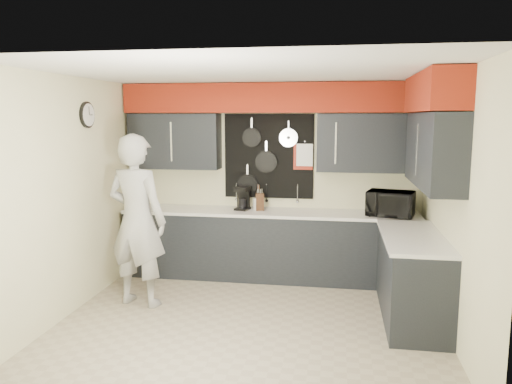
% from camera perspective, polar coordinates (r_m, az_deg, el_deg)
% --- Properties ---
extents(ground, '(4.00, 4.00, 0.00)m').
position_cam_1_polar(ground, '(5.52, -0.60, -14.41)').
color(ground, tan).
rests_on(ground, ground).
extents(back_wall_assembly, '(4.00, 0.36, 2.60)m').
position_cam_1_polar(back_wall_assembly, '(6.67, 1.84, 7.32)').
color(back_wall_assembly, '#F0EDB9').
rests_on(back_wall_assembly, ground).
extents(right_wall_assembly, '(0.36, 3.50, 2.60)m').
position_cam_1_polar(right_wall_assembly, '(5.36, 19.88, 5.78)').
color(right_wall_assembly, '#F0EDB9').
rests_on(right_wall_assembly, ground).
extents(left_wall_assembly, '(0.05, 3.50, 2.60)m').
position_cam_1_polar(left_wall_assembly, '(5.84, -20.23, -0.04)').
color(left_wall_assembly, '#F0EDB9').
rests_on(left_wall_assembly, ground).
extents(base_cabinets, '(3.95, 2.20, 0.92)m').
position_cam_1_polar(base_cabinets, '(6.38, 5.54, -6.90)').
color(base_cabinets, black).
rests_on(base_cabinets, ground).
extents(microwave, '(0.65, 0.52, 0.31)m').
position_cam_1_polar(microwave, '(6.50, 15.11, -1.28)').
color(microwave, black).
rests_on(microwave, base_cabinets).
extents(knife_block, '(0.13, 0.13, 0.23)m').
position_cam_1_polar(knife_block, '(6.65, 0.44, -1.13)').
color(knife_block, '#382011').
rests_on(knife_block, base_cabinets).
extents(utensil_crock, '(0.12, 0.12, 0.16)m').
position_cam_1_polar(utensil_crock, '(6.71, 0.19, -1.36)').
color(utensil_crock, silver).
rests_on(utensil_crock, base_cabinets).
extents(coffee_maker, '(0.21, 0.24, 0.31)m').
position_cam_1_polar(coffee_maker, '(6.71, -1.51, -0.65)').
color(coffee_maker, black).
rests_on(coffee_maker, base_cabinets).
extents(person, '(0.80, 0.61, 1.98)m').
position_cam_1_polar(person, '(5.84, -13.45, -3.20)').
color(person, '#A6A6A4').
rests_on(person, ground).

